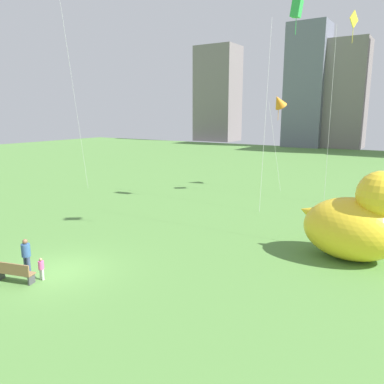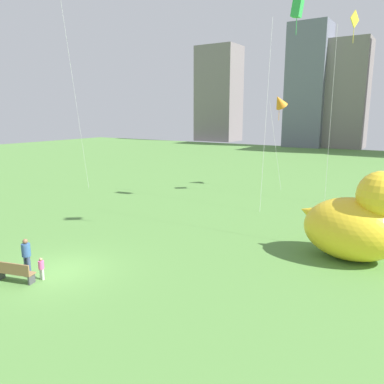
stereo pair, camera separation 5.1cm
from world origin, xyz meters
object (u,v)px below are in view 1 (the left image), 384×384
giant_inflatable_duck (357,222)px  kite_orange (279,102)px  park_bench (14,272)px  person_child (41,268)px  kite_green (296,10)px  person_adult (26,254)px  kite_yellow (351,30)px

giant_inflatable_duck → kite_orange: size_ratio=0.61×
park_bench → person_child: 1.09m
kite_green → kite_orange: kite_green is taller
person_adult → kite_orange: bearing=84.3°
park_bench → kite_orange: bearing=85.4°
park_bench → person_adult: person_adult is taller
person_child → person_adult: bearing=174.4°
person_adult → person_child: person_adult is taller
park_bench → kite_green: size_ratio=0.12×
park_bench → kite_yellow: (8.21, 23.51, 12.73)m
kite_yellow → kite_orange: bearing=161.6°
person_child → kite_green: bearing=75.5°
kite_green → giant_inflatable_duck: bearing=-52.8°
person_child → kite_yellow: size_ratio=0.07×
person_adult → kite_orange: size_ratio=0.18×
person_child → kite_orange: (1.29, 24.77, 7.54)m
park_bench → giant_inflatable_duck: (11.71, 10.57, 1.43)m
giant_inflatable_duck → kite_green: kite_green is taller
giant_inflatable_duck → park_bench: bearing=-137.9°
giant_inflatable_duck → kite_orange: bearing=122.8°
person_child → giant_inflatable_duck: 14.75m
person_adult → person_child: size_ratio=1.61×
kite_yellow → kite_orange: (-6.17, 2.05, -5.12)m
giant_inflatable_duck → kite_orange: kite_orange is taller
person_child → giant_inflatable_duck: bearing=41.7°
person_adult → person_child: (1.18, -0.12, -0.33)m
person_child → kite_yellow: 27.05m
person_adult → person_child: 1.23m
kite_yellow → giant_inflatable_duck: bearing=-74.8°
person_adult → kite_yellow: kite_yellow is taller
park_bench → person_adult: (-0.43, 0.91, 0.40)m
kite_green → kite_yellow: bearing=58.9°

